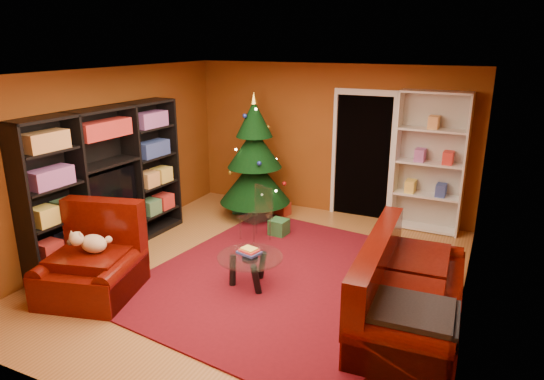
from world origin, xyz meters
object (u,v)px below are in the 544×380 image
at_px(christmas_tree, 255,157).
at_px(gift_box_red, 283,209).
at_px(coffee_table, 250,271).
at_px(acrylic_chair, 255,218).
at_px(gift_box_teal, 242,205).
at_px(media_unit, 107,182).
at_px(gift_box_green, 279,228).
at_px(sofa, 413,284).
at_px(white_bookshelf, 430,163).
at_px(rug, 285,278).
at_px(armchair, 90,262).
at_px(dog, 94,244).

bearing_deg(christmas_tree, gift_box_red, 31.39).
bearing_deg(coffee_table, acrylic_chair, 114.76).
distance_m(christmas_tree, gift_box_teal, 0.96).
distance_m(media_unit, gift_box_green, 2.67).
distance_m(media_unit, sofa, 4.33).
distance_m(white_bookshelf, acrylic_chair, 2.89).
distance_m(rug, gift_box_teal, 2.63).
height_order(armchair, acrylic_chair, armchair).
xyz_separation_m(armchair, acrylic_chair, (1.03, 2.31, -0.06)).
height_order(gift_box_teal, gift_box_red, gift_box_teal).
height_order(dog, sofa, sofa).
distance_m(gift_box_teal, acrylic_chair, 1.36).
bearing_deg(gift_box_green, acrylic_chair, -123.28).
relative_size(rug, coffee_table, 4.66).
xyz_separation_m(media_unit, gift_box_green, (1.97, 1.56, -0.91)).
relative_size(gift_box_teal, armchair, 0.25).
xyz_separation_m(white_bookshelf, armchair, (-3.30, -3.94, -0.67)).
distance_m(gift_box_teal, armchair, 3.39).
xyz_separation_m(rug, coffee_table, (-0.31, -0.38, 0.20)).
xyz_separation_m(rug, acrylic_chair, (-0.91, 0.93, 0.37)).
height_order(christmas_tree, white_bookshelf, white_bookshelf).
xyz_separation_m(rug, gift_box_teal, (-1.72, 1.99, 0.13)).
bearing_deg(dog, gift_box_red, 61.01).
bearing_deg(rug, sofa, -12.39).
bearing_deg(gift_box_teal, armchair, -93.73).
xyz_separation_m(christmas_tree, dog, (-0.48, -3.25, -0.40)).
bearing_deg(sofa, dog, 102.24).
relative_size(rug, media_unit, 1.40).
xyz_separation_m(dog, coffee_table, (1.60, 0.94, -0.44)).
bearing_deg(coffee_table, dog, -149.58).
bearing_deg(dog, christmas_tree, 66.95).
height_order(media_unit, gift_box_red, media_unit).
bearing_deg(gift_box_red, gift_box_green, -69.47).
height_order(christmas_tree, acrylic_chair, christmas_tree).
bearing_deg(acrylic_chair, gift_box_red, 117.28).
height_order(rug, acrylic_chair, acrylic_chair).
xyz_separation_m(rug, gift_box_green, (-0.67, 1.29, 0.12)).
distance_m(white_bookshelf, armchair, 5.18).
bearing_deg(media_unit, white_bookshelf, 38.00).
distance_m(rug, christmas_tree, 2.62).
bearing_deg(sofa, gift_box_green, 51.83).
bearing_deg(gift_box_teal, coffee_table, -59.11).
relative_size(dog, sofa, 0.18).
bearing_deg(dog, rug, 20.10).
height_order(armchair, dog, armchair).
bearing_deg(gift_box_teal, sofa, -34.84).
bearing_deg(sofa, acrylic_chair, 60.47).
bearing_deg(dog, sofa, 0.43).
distance_m(media_unit, christmas_tree, 2.51).
height_order(gift_box_green, sofa, sofa).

